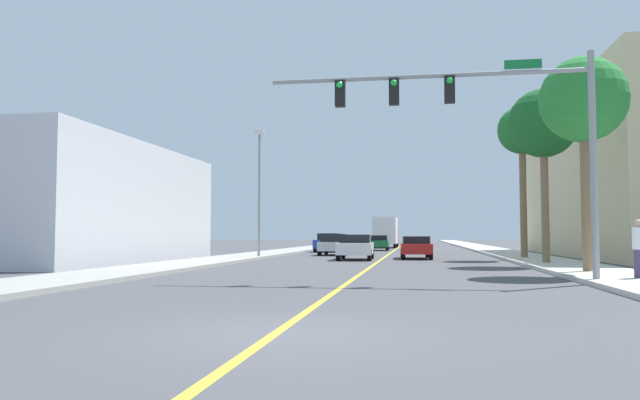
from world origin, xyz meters
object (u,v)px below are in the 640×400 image
Objects in this scene: car_green at (379,242)px; pedestrian at (639,249)px; car_blue at (329,242)px; traffic_signal_mast at (481,114)px; street_lamp at (259,186)px; palm_mid at (543,125)px; palm_far at (522,133)px; palm_near at (583,101)px; delivery_truck at (386,232)px; car_white at (356,247)px; car_red at (416,247)px; car_silver at (335,244)px.

pedestrian is (10.00, -35.03, 0.31)m from car_green.
car_blue is 32.77m from pedestrian.
street_lamp reaches higher than traffic_signal_mast.
palm_mid reaches higher than car_green.
palm_far reaches higher than palm_mid.
palm_mid is (15.25, -5.87, 2.20)m from street_lamp.
street_lamp reaches higher than car_green.
palm_near reaches higher than street_lamp.
palm_near is at bearing -74.38° from car_green.
palm_far is 1.23× the size of delivery_truck.
street_lamp is 16.48m from palm_mid.
delivery_truck is (-9.30, 42.52, -4.51)m from palm_near.
car_blue is 6.50m from car_green.
car_blue is at bearing -126.34° from car_green.
delivery_truck is (-9.35, 29.50, -5.54)m from palm_far.
car_green is at bearing 88.03° from car_white.
car_white is at bearing 128.99° from palm_near.
palm_near reaches higher than delivery_truck.
traffic_signal_mast is at bearing -135.77° from palm_near.
palm_near is 1.89× the size of car_green.
car_green is (-9.39, 31.72, -5.51)m from palm_near.
delivery_truck reaches higher than car_red.
street_lamp is 4.33× the size of pedestrian.
palm_mid is 1.15× the size of delivery_truck.
delivery_truck reaches higher than car_green.
delivery_truck is at bearing 29.97° from pedestrian.
car_silver reaches higher than car_white.
car_green reaches higher than car_red.
pedestrian is at bearing -61.78° from car_silver.
street_lamp is at bearing 82.91° from car_blue.
delivery_truck is at bearing 87.89° from car_white.
palm_near reaches higher than car_silver.
palm_near is 43.75m from delivery_truck.
street_lamp is at bearing -120.15° from car_silver.
palm_far is at bearing 2.37° from street_lamp.
palm_far is at bearing 76.55° from traffic_signal_mast.
street_lamp reaches higher than car_silver.
traffic_signal_mast is 36.29m from car_green.
car_blue is at bearing 101.00° from car_silver.
car_blue is at bearing 106.83° from traffic_signal_mast.
car_white is at bearing -171.71° from palm_far.
car_green is 0.94× the size of car_silver.
street_lamp reaches higher than pedestrian.
car_silver is (-7.63, 22.80, -4.36)m from traffic_signal_mast.
car_silver is 23.74m from delivery_truck.
palm_far is 21.95m from car_green.
palm_mid is 17.90m from car_silver.
car_silver is (3.70, 6.53, -3.59)m from street_lamp.
palm_near is at bearing 118.12° from car_blue.
palm_far is at bearing -64.09° from car_green.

